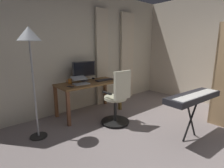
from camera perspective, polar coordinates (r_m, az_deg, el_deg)
name	(u,v)px	position (r m, az deg, el deg)	size (l,w,h in m)	color
ground_plane	(198,156)	(2.92, 26.44, -20.35)	(7.34, 7.34, 0.00)	gray
back_room_partition	(87,51)	(4.36, -8.33, 10.69)	(5.08, 0.10, 2.79)	beige
curtain_left_panel	(127,57)	(5.10, 4.92, 8.81)	(0.48, 0.06, 2.40)	beige
curtain_right_panel	(102,58)	(4.51, -3.25, 8.37)	(0.36, 0.06, 2.40)	beige
desk	(89,86)	(3.92, -7.41, -0.78)	(1.43, 0.65, 0.73)	brown
office_chair	(118,100)	(3.36, 1.84, -5.33)	(0.56, 0.56, 1.08)	black
computer_monitor	(84,70)	(4.04, -9.06, 4.65)	(0.59, 0.18, 0.45)	#333338
computer_keyboard	(104,80)	(4.07, -2.54, 1.35)	(0.43, 0.13, 0.02)	#232328
laptop	(80,82)	(3.74, -10.30, 0.77)	(0.34, 0.33, 0.15)	#B7BCC1
computer_mouse	(93,78)	(4.25, -6.14, 1.85)	(0.06, 0.10, 0.04)	black
cell_phone_by_monitor	(70,87)	(3.53, -13.43, -0.83)	(0.07, 0.14, 0.01)	#232328
mug_tea	(70,81)	(3.82, -13.63, 0.90)	(0.13, 0.08, 0.11)	orange
piano_keyboard	(193,98)	(3.07, 25.06, -4.08)	(1.17, 0.40, 0.78)	black
floor_lamp	(30,44)	(2.98, -25.34, 11.77)	(0.35, 0.35, 1.80)	black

